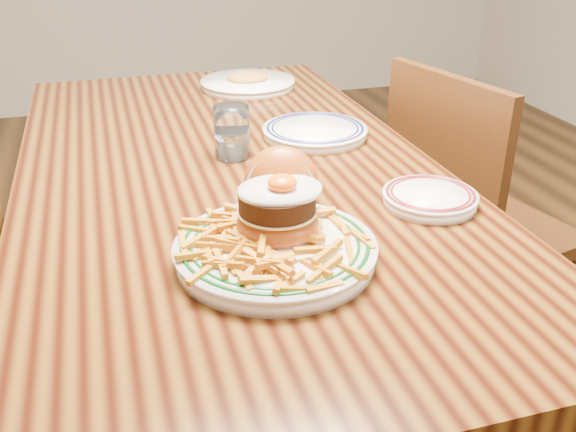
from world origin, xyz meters
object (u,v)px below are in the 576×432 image
object	(u,v)px
table	(230,203)
main_plate	(276,232)
chair_right	(467,221)
side_plate	(430,197)

from	to	relation	value
table	main_plate	size ratio (longest dim) A/B	4.83
chair_right	side_plate	size ratio (longest dim) A/B	5.15
table	main_plate	world-z (taller)	main_plate
table	chair_right	world-z (taller)	chair_right
main_plate	table	bearing A→B (deg)	110.05
chair_right	main_plate	distance (m)	0.88
chair_right	main_plate	xyz separation A→B (m)	(-0.66, -0.49, 0.32)
chair_right	side_plate	distance (m)	0.60
table	side_plate	bearing A→B (deg)	-43.28
main_plate	chair_right	bearing A→B (deg)	56.99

